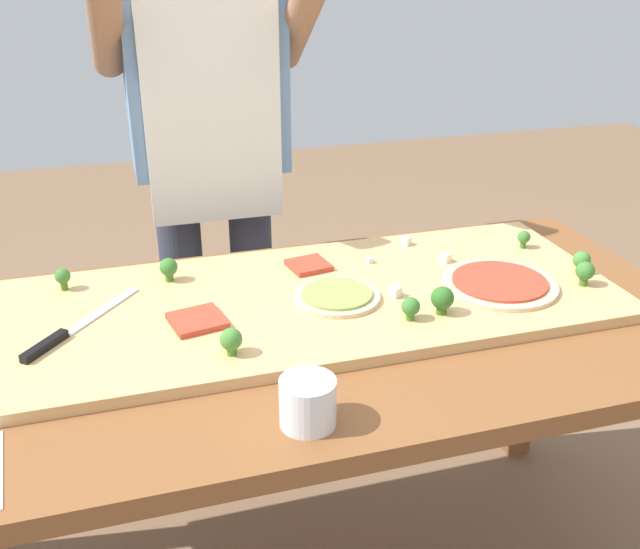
{
  "coord_description": "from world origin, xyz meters",
  "views": [
    {
      "loc": [
        -0.31,
        -1.25,
        1.47
      ],
      "look_at": [
        0.09,
        0.1,
        0.82
      ],
      "focal_mm": 40.98,
      "sensor_mm": 36.0,
      "label": 1
    }
  ],
  "objects_px": {
    "pizza_slice_far_left": "(309,265)",
    "flour_cup": "(308,405)",
    "broccoli_floret_back_left": "(411,307)",
    "cheese_crumble_b": "(395,292)",
    "broccoli_floret_front_mid": "(442,299)",
    "broccoli_floret_back_right": "(63,277)",
    "chefs_knife": "(68,332)",
    "broccoli_floret_center_right": "(169,268)",
    "pizza_whole_pesto_green": "(337,296)",
    "cheese_crumble_d": "(406,241)",
    "broccoli_floret_front_left": "(585,272)",
    "cook_center": "(209,133)",
    "cheese_crumble_a": "(446,258)",
    "cheese_crumble_c": "(370,260)",
    "broccoli_floret_front_right": "(231,340)",
    "broccoli_floret_center_left": "(524,238)",
    "pizza_whole_tomato_red": "(499,283)",
    "broccoli_floret_back_mid": "(582,260)",
    "prep_table": "(292,367)",
    "pizza_slice_center": "(197,320)"
  },
  "relations": [
    {
      "from": "pizza_slice_far_left",
      "to": "flour_cup",
      "type": "height_order",
      "value": "flour_cup"
    },
    {
      "from": "broccoli_floret_back_left",
      "to": "cheese_crumble_b",
      "type": "distance_m",
      "value": 0.11
    },
    {
      "from": "broccoli_floret_front_mid",
      "to": "cheese_crumble_b",
      "type": "distance_m",
      "value": 0.12
    },
    {
      "from": "broccoli_floret_back_right",
      "to": "flour_cup",
      "type": "height_order",
      "value": "flour_cup"
    },
    {
      "from": "chefs_knife",
      "to": "broccoli_floret_back_right",
      "type": "relative_size",
      "value": 5.37
    },
    {
      "from": "broccoli_floret_center_right",
      "to": "pizza_whole_pesto_green",
      "type": "bearing_deg",
      "value": -30.34
    },
    {
      "from": "cheese_crumble_d",
      "to": "broccoli_floret_front_mid",
      "type": "bearing_deg",
      "value": -101.29
    },
    {
      "from": "pizza_whole_pesto_green",
      "to": "cheese_crumble_b",
      "type": "distance_m",
      "value": 0.12
    },
    {
      "from": "pizza_whole_pesto_green",
      "to": "broccoli_floret_center_right",
      "type": "xyz_separation_m",
      "value": [
        -0.33,
        0.19,
        0.02
      ]
    },
    {
      "from": "broccoli_floret_front_left",
      "to": "cheese_crumble_d",
      "type": "xyz_separation_m",
      "value": [
        -0.28,
        0.32,
        -0.02
      ]
    },
    {
      "from": "chefs_knife",
      "to": "cheese_crumble_d",
      "type": "distance_m",
      "value": 0.83
    },
    {
      "from": "pizza_whole_pesto_green",
      "to": "broccoli_floret_center_right",
      "type": "distance_m",
      "value": 0.38
    },
    {
      "from": "broccoli_floret_center_right",
      "to": "cook_center",
      "type": "bearing_deg",
      "value": 68.09
    },
    {
      "from": "chefs_knife",
      "to": "cheese_crumble_a",
      "type": "xyz_separation_m",
      "value": [
        0.84,
        0.11,
        0.0
      ]
    },
    {
      "from": "cheese_crumble_a",
      "to": "broccoli_floret_front_left",
      "type": "bearing_deg",
      "value": -40.48
    },
    {
      "from": "broccoli_floret_front_mid",
      "to": "cook_center",
      "type": "bearing_deg",
      "value": 115.73
    },
    {
      "from": "pizza_slice_far_left",
      "to": "cheese_crumble_c",
      "type": "bearing_deg",
      "value": -5.8
    },
    {
      "from": "broccoli_floret_front_right",
      "to": "cheese_crumble_d",
      "type": "height_order",
      "value": "broccoli_floret_front_right"
    },
    {
      "from": "broccoli_floret_center_right",
      "to": "broccoli_floret_center_left",
      "type": "bearing_deg",
      "value": -3.74
    },
    {
      "from": "chefs_knife",
      "to": "cheese_crumble_a",
      "type": "distance_m",
      "value": 0.85
    },
    {
      "from": "pizza_whole_tomato_red",
      "to": "cook_center",
      "type": "distance_m",
      "value": 0.85
    },
    {
      "from": "pizza_whole_pesto_green",
      "to": "broccoli_floret_back_mid",
      "type": "height_order",
      "value": "broccoli_floret_back_mid"
    },
    {
      "from": "broccoli_floret_front_mid",
      "to": "prep_table",
      "type": "bearing_deg",
      "value": 166.87
    },
    {
      "from": "pizza_whole_pesto_green",
      "to": "broccoli_floret_back_right",
      "type": "distance_m",
      "value": 0.59
    },
    {
      "from": "broccoli_floret_center_left",
      "to": "cheese_crumble_a",
      "type": "distance_m",
      "value": 0.22
    },
    {
      "from": "pizza_whole_tomato_red",
      "to": "broccoli_floret_back_right",
      "type": "relative_size",
      "value": 5.08
    },
    {
      "from": "broccoli_floret_front_left",
      "to": "cheese_crumble_b",
      "type": "height_order",
      "value": "broccoli_floret_front_left"
    },
    {
      "from": "cheese_crumble_b",
      "to": "cheese_crumble_c",
      "type": "height_order",
      "value": "cheese_crumble_b"
    },
    {
      "from": "broccoli_floret_back_mid",
      "to": "cheese_crumble_c",
      "type": "distance_m",
      "value": 0.48
    },
    {
      "from": "cheese_crumble_c",
      "to": "flour_cup",
      "type": "xyz_separation_m",
      "value": [
        -0.3,
        -0.52,
        0.01
      ]
    },
    {
      "from": "pizza_whole_pesto_green",
      "to": "flour_cup",
      "type": "relative_size",
      "value": 1.95
    },
    {
      "from": "pizza_whole_tomato_red",
      "to": "cheese_crumble_d",
      "type": "distance_m",
      "value": 0.3
    },
    {
      "from": "broccoli_floret_front_right",
      "to": "cheese_crumble_a",
      "type": "distance_m",
      "value": 0.62
    },
    {
      "from": "chefs_knife",
      "to": "cheese_crumble_a",
      "type": "height_order",
      "value": "cheese_crumble_a"
    },
    {
      "from": "pizza_slice_far_left",
      "to": "cheese_crumble_d",
      "type": "distance_m",
      "value": 0.27
    },
    {
      "from": "pizza_slice_far_left",
      "to": "cheese_crumble_c",
      "type": "height_order",
      "value": "same"
    },
    {
      "from": "pizza_whole_tomato_red",
      "to": "broccoli_floret_front_right",
      "type": "relative_size",
      "value": 4.76
    },
    {
      "from": "broccoli_floret_back_left",
      "to": "flour_cup",
      "type": "height_order",
      "value": "flour_cup"
    },
    {
      "from": "pizza_whole_tomato_red",
      "to": "pizza_slice_center",
      "type": "relative_size",
      "value": 2.49
    },
    {
      "from": "broccoli_floret_center_right",
      "to": "cook_center",
      "type": "height_order",
      "value": "cook_center"
    },
    {
      "from": "pizza_whole_tomato_red",
      "to": "broccoli_floret_center_right",
      "type": "distance_m",
      "value": 0.73
    },
    {
      "from": "broccoli_floret_center_left",
      "to": "flour_cup",
      "type": "height_order",
      "value": "flour_cup"
    },
    {
      "from": "cheese_crumble_d",
      "to": "flour_cup",
      "type": "height_order",
      "value": "flour_cup"
    },
    {
      "from": "cheese_crumble_a",
      "to": "broccoli_floret_front_right",
      "type": "bearing_deg",
      "value": -154.11
    },
    {
      "from": "broccoli_floret_back_right",
      "to": "pizza_slice_far_left",
      "type": "bearing_deg",
      "value": -4.16
    },
    {
      "from": "broccoli_floret_front_mid",
      "to": "broccoli_floret_front_right",
      "type": "distance_m",
      "value": 0.44
    },
    {
      "from": "flour_cup",
      "to": "cook_center",
      "type": "distance_m",
      "value": 0.99
    },
    {
      "from": "prep_table",
      "to": "broccoli_floret_back_left",
      "type": "height_order",
      "value": "broccoli_floret_back_left"
    },
    {
      "from": "broccoli_floret_back_left",
      "to": "broccoli_floret_back_right",
      "type": "xyz_separation_m",
      "value": [
        -0.66,
        0.34,
        0.0
      ]
    },
    {
      "from": "broccoli_floret_back_right",
      "to": "cook_center",
      "type": "distance_m",
      "value": 0.58
    }
  ]
}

